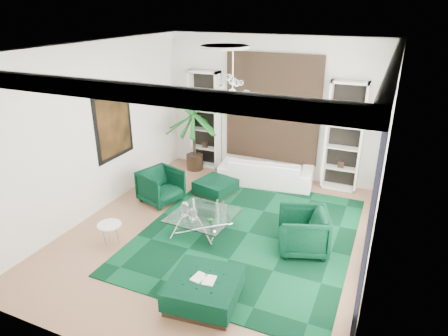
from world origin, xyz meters
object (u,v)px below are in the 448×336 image
at_px(armchair_left, 161,186).
at_px(ottoman_front, 204,290).
at_px(palm, 194,125).
at_px(coffee_table, 203,223).
at_px(sofa, 266,171).
at_px(armchair_right, 303,231).
at_px(side_table, 110,235).
at_px(ottoman_side, 216,188).

height_order(armchair_left, ottoman_front, armchair_left).
xyz_separation_m(ottoman_front, palm, (-2.76, 4.94, 1.11)).
bearing_deg(coffee_table, sofa, 81.71).
relative_size(sofa, armchair_right, 2.62).
relative_size(side_table, palm, 0.18).
relative_size(armchair_left, side_table, 1.89).
bearing_deg(armchair_left, sofa, -27.11).
bearing_deg(ottoman_front, armchair_left, 132.50).
xyz_separation_m(coffee_table, palm, (-1.79, 3.04, 1.12)).
xyz_separation_m(coffee_table, ottoman_front, (0.96, -1.90, 0.00)).
distance_m(armchair_left, armchair_right, 3.71).
xyz_separation_m(coffee_table, side_table, (-1.49, -1.16, 0.01)).
height_order(coffee_table, ottoman_front, ottoman_front).
xyz_separation_m(armchair_right, coffee_table, (-2.06, -0.19, -0.21)).
height_order(sofa, armchair_right, armchair_right).
bearing_deg(coffee_table, palm, 120.51).
height_order(armchair_left, armchair_right, armchair_right).
bearing_deg(side_table, armchair_right, 20.92).
distance_m(armchair_right, ottoman_side, 3.02).
distance_m(coffee_table, ottoman_side, 1.82).
xyz_separation_m(ottoman_side, ottoman_front, (1.49, -3.64, 0.03)).
relative_size(sofa, ottoman_front, 2.21).
distance_m(ottoman_side, side_table, 3.07).
bearing_deg(coffee_table, ottoman_front, -63.10).
bearing_deg(side_table, sofa, 64.80).
bearing_deg(side_table, ottoman_side, 71.61).
distance_m(sofa, palm, 2.42).
relative_size(sofa, side_table, 5.15).
relative_size(armchair_right, palm, 0.35).
xyz_separation_m(ottoman_front, side_table, (-2.45, 0.74, 0.01)).
bearing_deg(ottoman_front, armchair_right, 62.32).
distance_m(coffee_table, ottoman_front, 2.13).
xyz_separation_m(armchair_left, coffee_table, (1.58, -0.88, -0.19)).
xyz_separation_m(sofa, armchair_left, (-2.00, -2.02, 0.05)).
distance_m(armchair_right, side_table, 3.81).
xyz_separation_m(sofa, ottoman_front, (0.54, -4.80, -0.14)).
bearing_deg(armchair_right, ottoman_side, -140.19).
height_order(sofa, palm, palm).
relative_size(armchair_left, palm, 0.34).
bearing_deg(palm, ottoman_front, -60.85).
bearing_deg(armchair_left, palm, 23.20).
bearing_deg(ottoman_side, armchair_left, -140.65).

